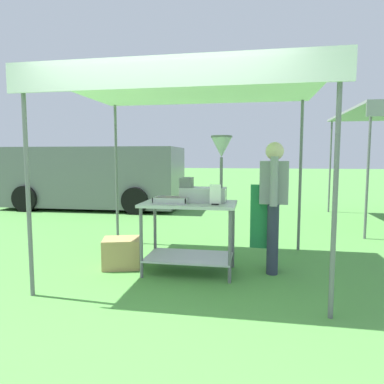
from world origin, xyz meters
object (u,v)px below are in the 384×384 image
vendor (273,200)px  supply_crate (122,253)px  stall_canopy (191,90)px  van_grey (94,177)px  donut_tray (171,201)px  donut_cart (189,223)px  menu_sign (215,196)px  donut_fryer (208,178)px

vendor → supply_crate: size_ratio=2.88×
stall_canopy → van_grey: 6.28m
donut_tray → stall_canopy: bearing=40.3°
vendor → donut_cart: bearing=-168.3°
stall_canopy → vendor: (1.01, 0.11, -1.34)m
stall_canopy → donut_tray: stall_canopy is taller
menu_sign → vendor: size_ratio=0.15×
supply_crate → donut_cart: bearing=-2.6°
menu_sign → stall_canopy: bearing=141.7°
donut_fryer → van_grey: (-3.88, 4.93, -0.30)m
donut_fryer → vendor: size_ratio=0.50×
van_grey → supply_crate: bearing=-60.9°
donut_fryer → supply_crate: (-1.12, -0.04, -0.98)m
donut_tray → menu_sign: size_ratio=1.70×
menu_sign → vendor: (0.67, 0.38, -0.07)m
vendor → supply_crate: 2.05m
donut_tray → donut_fryer: size_ratio=0.50×
supply_crate → van_grey: 5.73m
donut_cart → menu_sign: bearing=-26.6°
donut_tray → menu_sign: menu_sign is taller
donut_tray → van_grey: 6.15m
donut_fryer → vendor: donut_fryer is taller
donut_fryer → supply_crate: donut_fryer is taller
menu_sign → donut_tray: bearing=170.9°
donut_cart → supply_crate: bearing=177.4°
menu_sign → supply_crate: 1.48m
donut_tray → donut_cart: bearing=21.1°
supply_crate → donut_fryer: bearing=2.1°
menu_sign → vendor: 0.78m
donut_fryer → van_grey: bearing=128.2°
stall_canopy → donut_cart: (0.00, -0.10, -1.62)m
vendor → donut_tray: bearing=-166.6°
donut_cart → stall_canopy: bearing=90.0°
stall_canopy → donut_cart: size_ratio=2.74×
donut_tray → menu_sign: (0.55, -0.09, 0.08)m
donut_fryer → vendor: (0.79, 0.13, -0.27)m
van_grey → stall_canopy: bearing=-53.3°
stall_canopy → donut_cart: bearing=-90.0°
donut_cart → menu_sign: 0.52m
stall_canopy → donut_fryer: bearing=-4.0°
donut_cart → van_grey: (-3.66, 5.01, 0.26)m
stall_canopy → donut_fryer: stall_canopy is taller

